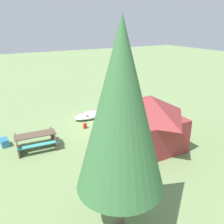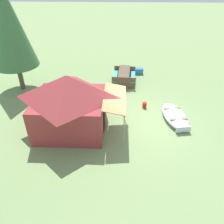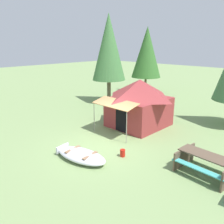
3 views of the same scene
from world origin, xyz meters
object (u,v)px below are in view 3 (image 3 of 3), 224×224
at_px(pine_tree_back_left, 147,52).
at_px(picnic_table, 206,162).
at_px(beached_rowboat, 81,155).
at_px(canvas_cabin_tent, 139,102).
at_px(fuel_can, 123,153).
at_px(pine_tree_far_center, 109,47).

bearing_deg(pine_tree_back_left, picnic_table, -45.04).
distance_m(beached_rowboat, picnic_table, 4.79).
distance_m(canvas_cabin_tent, fuel_can, 4.19).
distance_m(fuel_can, pine_tree_back_left, 13.94).
height_order(beached_rowboat, picnic_table, picnic_table).
bearing_deg(beached_rowboat, picnic_table, 31.06).
bearing_deg(picnic_table, fuel_can, -160.81).
bearing_deg(picnic_table, pine_tree_far_center, 152.75).
xyz_separation_m(beached_rowboat, pine_tree_far_center, (-6.08, 7.70, 4.07)).
relative_size(canvas_cabin_tent, pine_tree_back_left, 0.67).
bearing_deg(canvas_cabin_tent, picnic_table, -26.26).
bearing_deg(pine_tree_far_center, beached_rowboat, -51.73).
xyz_separation_m(beached_rowboat, fuel_can, (1.03, 1.40, -0.04)).
bearing_deg(canvas_cabin_tent, pine_tree_back_left, 124.11).
relative_size(beached_rowboat, fuel_can, 8.15).
bearing_deg(canvas_cabin_tent, pine_tree_far_center, 151.82).
relative_size(beached_rowboat, picnic_table, 1.23).
bearing_deg(fuel_can, pine_tree_far_center, 138.43).
distance_m(canvas_cabin_tent, picnic_table, 5.61).
distance_m(beached_rowboat, pine_tree_far_center, 10.62).
relative_size(canvas_cabin_tent, picnic_table, 2.01).
distance_m(beached_rowboat, fuel_can, 1.74).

